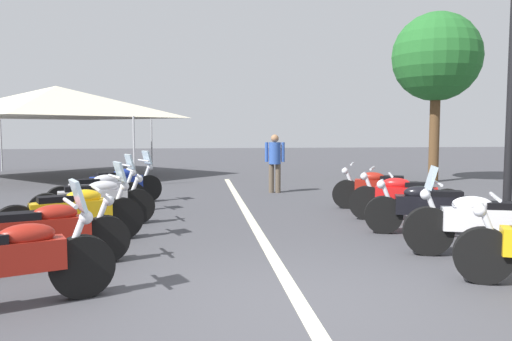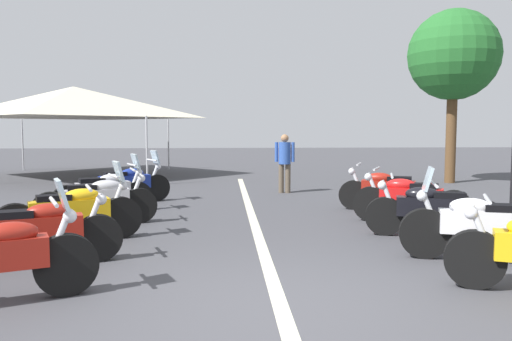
{
  "view_description": "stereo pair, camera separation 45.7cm",
  "coord_description": "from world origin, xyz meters",
  "px_view_note": "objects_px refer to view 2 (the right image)",
  "views": [
    {
      "loc": [
        -4.6,
        1.0,
        1.72
      ],
      "look_at": [
        3.91,
        0.0,
        1.01
      ],
      "focal_mm": 35.38,
      "sensor_mm": 36.0,
      "label": 1
    },
    {
      "loc": [
        -4.6,
        0.54,
        1.72
      ],
      "look_at": [
        3.91,
        0.0,
        1.01
      ],
      "focal_mm": 35.38,
      "sensor_mm": 36.0,
      "label": 2
    }
  ],
  "objects_px": {
    "motorcycle_right_row_2": "(433,209)",
    "event_tent": "(74,102)",
    "motorcycle_right_row_4": "(387,190)",
    "motorcycle_left_row_3": "(97,200)",
    "motorcycle_left_row_4": "(105,191)",
    "motorcycle_right_row_3": "(410,198)",
    "motorcycle_left_row_5": "(126,183)",
    "motorcycle_right_row_1": "(482,225)",
    "motorcycle_left_row_1": "(35,232)",
    "motorcycle_left_row_2": "(72,212)",
    "roadside_tree_0": "(454,56)",
    "bystander_3": "(285,159)"
  },
  "relations": [
    {
      "from": "motorcycle_left_row_4",
      "to": "bystander_3",
      "type": "xyz_separation_m",
      "value": [
        3.01,
        -4.03,
        0.45
      ]
    },
    {
      "from": "motorcycle_right_row_2",
      "to": "motorcycle_left_row_4",
      "type": "bearing_deg",
      "value": -7.39
    },
    {
      "from": "motorcycle_right_row_1",
      "to": "motorcycle_right_row_2",
      "type": "distance_m",
      "value": 1.44
    },
    {
      "from": "motorcycle_right_row_2",
      "to": "event_tent",
      "type": "distance_m",
      "value": 13.89
    },
    {
      "from": "motorcycle_left_row_5",
      "to": "motorcycle_right_row_2",
      "type": "distance_m",
      "value": 6.82
    },
    {
      "from": "motorcycle_left_row_2",
      "to": "motorcycle_right_row_2",
      "type": "relative_size",
      "value": 0.98
    },
    {
      "from": "motorcycle_left_row_5",
      "to": "motorcycle_right_row_4",
      "type": "xyz_separation_m",
      "value": [
        -1.44,
        -5.64,
        -0.02
      ]
    },
    {
      "from": "motorcycle_right_row_4",
      "to": "motorcycle_right_row_2",
      "type": "bearing_deg",
      "value": 109.38
    },
    {
      "from": "motorcycle_left_row_2",
      "to": "motorcycle_right_row_4",
      "type": "distance_m",
      "value": 6.23
    },
    {
      "from": "motorcycle_right_row_3",
      "to": "motorcycle_right_row_2",
      "type": "bearing_deg",
      "value": 111.74
    },
    {
      "from": "motorcycle_left_row_2",
      "to": "event_tent",
      "type": "xyz_separation_m",
      "value": [
        10.71,
        3.03,
        2.18
      ]
    },
    {
      "from": "motorcycle_left_row_4",
      "to": "motorcycle_left_row_5",
      "type": "bearing_deg",
      "value": 56.91
    },
    {
      "from": "motorcycle_right_row_2",
      "to": "roadside_tree_0",
      "type": "xyz_separation_m",
      "value": [
        7.84,
        -3.88,
        3.52
      ]
    },
    {
      "from": "motorcycle_left_row_5",
      "to": "bystander_3",
      "type": "xyz_separation_m",
      "value": [
        1.66,
        -3.86,
        0.44
      ]
    },
    {
      "from": "motorcycle_left_row_1",
      "to": "motorcycle_right_row_3",
      "type": "xyz_separation_m",
      "value": [
        2.55,
        -5.7,
        0.01
      ]
    },
    {
      "from": "motorcycle_right_row_4",
      "to": "event_tent",
      "type": "bearing_deg",
      "value": -21.2
    },
    {
      "from": "event_tent",
      "to": "motorcycle_left_row_1",
      "type": "bearing_deg",
      "value": -166.17
    },
    {
      "from": "bystander_3",
      "to": "motorcycle_right_row_4",
      "type": "bearing_deg",
      "value": 41.94
    },
    {
      "from": "motorcycle_left_row_4",
      "to": "motorcycle_left_row_2",
      "type": "bearing_deg",
      "value": -112.69
    },
    {
      "from": "motorcycle_left_row_4",
      "to": "motorcycle_right_row_1",
      "type": "xyz_separation_m",
      "value": [
        -4.1,
        -5.75,
        0.02
      ]
    },
    {
      "from": "motorcycle_left_row_3",
      "to": "motorcycle_left_row_4",
      "type": "bearing_deg",
      "value": 79.79
    },
    {
      "from": "motorcycle_left_row_5",
      "to": "event_tent",
      "type": "xyz_separation_m",
      "value": [
        6.69,
        3.06,
        2.18
      ]
    },
    {
      "from": "motorcycle_right_row_1",
      "to": "event_tent",
      "type": "distance_m",
      "value": 15.05
    },
    {
      "from": "motorcycle_left_row_4",
      "to": "motorcycle_right_row_1",
      "type": "height_order",
      "value": "motorcycle_right_row_1"
    },
    {
      "from": "motorcycle_left_row_1",
      "to": "roadside_tree_0",
      "type": "distance_m",
      "value": 13.69
    },
    {
      "from": "motorcycle_left_row_3",
      "to": "roadside_tree_0",
      "type": "distance_m",
      "value": 11.97
    },
    {
      "from": "motorcycle_right_row_4",
      "to": "motorcycle_left_row_3",
      "type": "bearing_deg",
      "value": 34.3
    },
    {
      "from": "motorcycle_left_row_4",
      "to": "motorcycle_right_row_4",
      "type": "xyz_separation_m",
      "value": [
        -0.1,
        -5.81,
        -0.01
      ]
    },
    {
      "from": "motorcycle_right_row_4",
      "to": "motorcycle_left_row_2",
      "type": "bearing_deg",
      "value": 46.3
    },
    {
      "from": "motorcycle_left_row_2",
      "to": "bystander_3",
      "type": "relative_size",
      "value": 1.29
    },
    {
      "from": "motorcycle_left_row_5",
      "to": "motorcycle_right_row_4",
      "type": "distance_m",
      "value": 5.82
    },
    {
      "from": "motorcycle_right_row_4",
      "to": "motorcycle_right_row_3",
      "type": "bearing_deg",
      "value": 110.38
    },
    {
      "from": "motorcycle_right_row_2",
      "to": "motorcycle_left_row_3",
      "type": "bearing_deg",
      "value": 4.2
    },
    {
      "from": "motorcycle_left_row_3",
      "to": "motorcycle_right_row_2",
      "type": "distance_m",
      "value": 5.68
    },
    {
      "from": "motorcycle_right_row_1",
      "to": "motorcycle_right_row_4",
      "type": "bearing_deg",
      "value": -74.24
    },
    {
      "from": "motorcycle_left_row_4",
      "to": "motorcycle_right_row_3",
      "type": "height_order",
      "value": "motorcycle_left_row_4"
    },
    {
      "from": "motorcycle_left_row_4",
      "to": "event_tent",
      "type": "xyz_separation_m",
      "value": [
        8.03,
        2.89,
        2.19
      ]
    },
    {
      "from": "motorcycle_right_row_4",
      "to": "roadside_tree_0",
      "type": "distance_m",
      "value": 7.38
    },
    {
      "from": "motorcycle_left_row_5",
      "to": "motorcycle_right_row_2",
      "type": "bearing_deg",
      "value": -63.99
    },
    {
      "from": "motorcycle_right_row_2",
      "to": "bystander_3",
      "type": "distance_m",
      "value": 5.92
    },
    {
      "from": "motorcycle_left_row_1",
      "to": "motorcycle_left_row_4",
      "type": "xyz_separation_m",
      "value": [
        4.03,
        0.08,
        0.01
      ]
    },
    {
      "from": "motorcycle_right_row_1",
      "to": "motorcycle_right_row_4",
      "type": "height_order",
      "value": "motorcycle_right_row_1"
    },
    {
      "from": "motorcycle_right_row_4",
      "to": "roadside_tree_0",
      "type": "height_order",
      "value": "roadside_tree_0"
    },
    {
      "from": "motorcycle_right_row_4",
      "to": "event_tent",
      "type": "height_order",
      "value": "event_tent"
    },
    {
      "from": "motorcycle_right_row_2",
      "to": "event_tent",
      "type": "bearing_deg",
      "value": -33.63
    },
    {
      "from": "motorcycle_right_row_3",
      "to": "motorcycle_left_row_4",
      "type": "bearing_deg",
      "value": 11.05
    },
    {
      "from": "motorcycle_left_row_4",
      "to": "event_tent",
      "type": "height_order",
      "value": "event_tent"
    },
    {
      "from": "roadside_tree_0",
      "to": "event_tent",
      "type": "bearing_deg",
      "value": 77.1
    },
    {
      "from": "motorcycle_left_row_1",
      "to": "motorcycle_right_row_2",
      "type": "height_order",
      "value": "motorcycle_right_row_2"
    },
    {
      "from": "motorcycle_left_row_3",
      "to": "motorcycle_right_row_2",
      "type": "bearing_deg",
      "value": -30.95
    }
  ]
}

